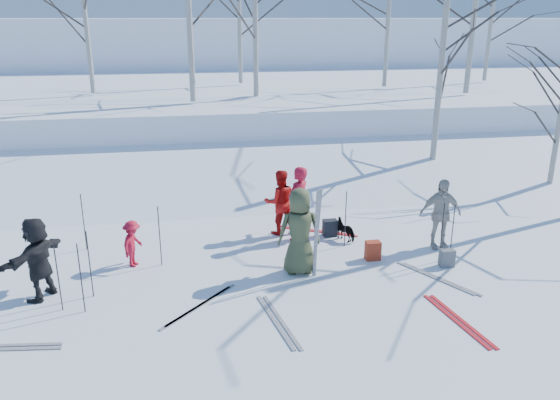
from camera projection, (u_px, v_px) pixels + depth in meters
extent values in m
plane|color=white|center=(293.00, 285.00, 10.85)|extent=(120.00, 120.00, 0.00)
cube|color=white|center=(250.00, 180.00, 17.34)|extent=(70.00, 9.49, 4.12)
cube|color=white|center=(225.00, 106.00, 26.41)|extent=(70.00, 18.00, 2.20)
cube|color=white|center=(205.00, 56.00, 45.70)|extent=(90.00, 30.00, 6.00)
imported|color=#3C4429|center=(300.00, 231.00, 11.14)|extent=(0.93, 0.64, 1.83)
imported|color=#AA0F26|center=(298.00, 204.00, 12.82)|extent=(0.78, 0.76, 1.80)
imported|color=#B4100D|center=(280.00, 202.00, 13.25)|extent=(0.82, 0.65, 1.61)
imported|color=#AA0F26|center=(133.00, 244.00, 11.56)|extent=(0.60, 0.75, 1.02)
imported|color=beige|center=(440.00, 214.00, 12.41)|extent=(0.99, 0.48, 1.64)
imported|color=black|center=(38.00, 258.00, 10.15)|extent=(1.15, 1.54, 1.61)
imported|color=black|center=(346.00, 230.00, 13.01)|extent=(0.57, 0.66, 0.51)
cube|color=silver|center=(316.00, 234.00, 10.90)|extent=(0.09, 0.16, 1.90)
cube|color=silver|center=(317.00, 232.00, 11.01)|extent=(0.14, 0.23, 1.89)
cylinder|color=black|center=(58.00, 277.00, 9.73)|extent=(0.02, 0.02, 1.34)
cylinder|color=black|center=(442.00, 233.00, 11.72)|extent=(0.02, 0.02, 1.34)
cylinder|color=black|center=(160.00, 236.00, 11.54)|extent=(0.02, 0.02, 1.34)
cylinder|color=black|center=(90.00, 264.00, 10.22)|extent=(0.02, 0.02, 1.34)
cylinder|color=black|center=(84.00, 222.00, 12.33)|extent=(0.02, 0.02, 1.34)
cylinder|color=black|center=(452.00, 235.00, 11.62)|extent=(0.02, 0.02, 1.34)
cylinder|color=black|center=(81.00, 278.00, 9.67)|extent=(0.02, 0.02, 1.34)
cylinder|color=black|center=(304.00, 207.00, 13.33)|extent=(0.02, 0.02, 1.34)
cylinder|color=black|center=(294.00, 212.00, 12.97)|extent=(0.02, 0.02, 1.34)
cylinder|color=black|center=(345.00, 219.00, 12.52)|extent=(0.02, 0.02, 1.34)
cube|color=maroon|center=(373.00, 251.00, 11.96)|extent=(0.32, 0.22, 0.42)
cube|color=#575A5E|center=(447.00, 258.00, 11.64)|extent=(0.30, 0.20, 0.38)
cube|color=black|center=(330.00, 228.00, 13.28)|extent=(0.34, 0.24, 0.40)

